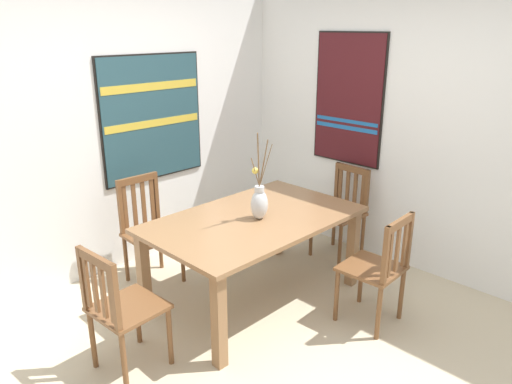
# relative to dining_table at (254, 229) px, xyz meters

# --- Properties ---
(ground_plane) EXTENTS (6.40, 6.40, 0.03)m
(ground_plane) POSITION_rel_dining_table_xyz_m (-0.34, -0.47, -0.65)
(ground_plane) COLOR beige
(wall_back) EXTENTS (6.40, 0.12, 2.70)m
(wall_back) POSITION_rel_dining_table_xyz_m (-0.34, 1.39, 0.71)
(wall_back) COLOR white
(wall_back) RESTS_ON ground_plane
(wall_side) EXTENTS (0.12, 6.40, 2.70)m
(wall_side) POSITION_rel_dining_table_xyz_m (1.52, -0.47, 0.71)
(wall_side) COLOR white
(wall_side) RESTS_ON ground_plane
(dining_table) EXTENTS (1.71, 1.05, 0.74)m
(dining_table) POSITION_rel_dining_table_xyz_m (0.00, 0.00, 0.00)
(dining_table) COLOR #8E6642
(dining_table) RESTS_ON ground_plane
(centerpiece_vase) EXTENTS (0.21, 0.17, 0.73)m
(centerpiece_vase) POSITION_rel_dining_table_xyz_m (0.01, -0.05, 0.24)
(centerpiece_vase) COLOR silver
(centerpiece_vase) RESTS_ON dining_table
(chair_0) EXTENTS (0.43, 0.43, 0.95)m
(chair_0) POSITION_rel_dining_table_xyz_m (-0.42, 0.90, -0.15)
(chair_0) COLOR brown
(chair_0) RESTS_ON ground_plane
(chair_1) EXTENTS (0.44, 0.44, 0.90)m
(chair_1) POSITION_rel_dining_table_xyz_m (0.41, -0.91, -0.17)
(chair_1) COLOR brown
(chair_1) RESTS_ON ground_plane
(chair_2) EXTENTS (0.45, 0.45, 0.90)m
(chair_2) POSITION_rel_dining_table_xyz_m (-1.24, -0.03, -0.16)
(chair_2) COLOR brown
(chair_2) RESTS_ON ground_plane
(chair_3) EXTENTS (0.44, 0.44, 0.90)m
(chair_3) POSITION_rel_dining_table_xyz_m (1.20, -0.02, -0.16)
(chair_3) COLOR brown
(chair_3) RESTS_ON ground_plane
(painting_on_back_wall) EXTENTS (1.08, 0.05, 1.16)m
(painting_on_back_wall) POSITION_rel_dining_table_xyz_m (-0.02, 1.32, 0.73)
(painting_on_back_wall) COLOR black
(painting_on_side_wall) EXTENTS (0.05, 0.77, 1.26)m
(painting_on_side_wall) POSITION_rel_dining_table_xyz_m (1.46, 0.15, 0.87)
(painting_on_side_wall) COLOR black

